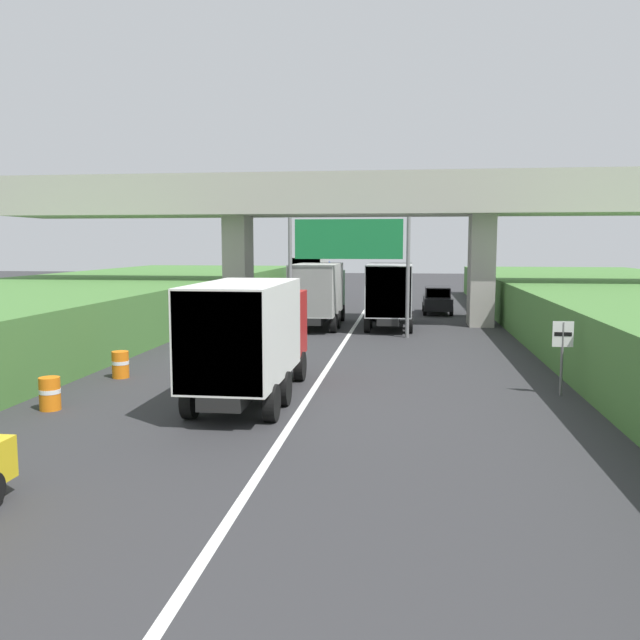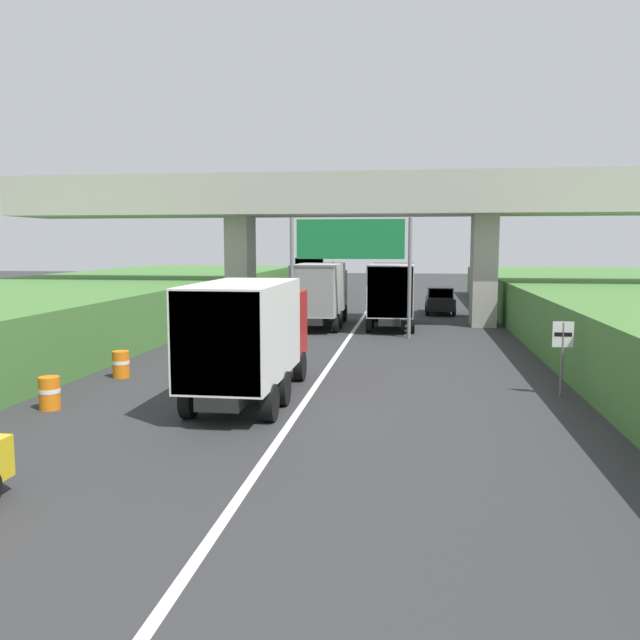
{
  "view_description": "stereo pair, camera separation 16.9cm",
  "coord_description": "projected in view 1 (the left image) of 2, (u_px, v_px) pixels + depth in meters",
  "views": [
    {
      "loc": [
        2.84,
        -2.13,
        4.49
      ],
      "look_at": [
        0.0,
        19.31,
        2.0
      ],
      "focal_mm": 37.19,
      "sensor_mm": 36.0,
      "label": 1
    },
    {
      "loc": [
        3.01,
        -2.11,
        4.49
      ],
      "look_at": [
        0.0,
        19.31,
        2.0
      ],
      "focal_mm": 37.19,
      "sensor_mm": 36.0,
      "label": 2
    }
  ],
  "objects": [
    {
      "name": "construction_barrel_3",
      "position": [
        120.0,
        364.0,
        22.27
      ],
      "size": [
        0.57,
        0.57,
        0.9
      ],
      "color": "orange",
      "rests_on": "ground"
    },
    {
      "name": "truck_blue",
      "position": [
        312.0,
        275.0,
        55.15
      ],
      "size": [
        2.44,
        7.3,
        3.44
      ],
      "color": "black",
      "rests_on": "ground"
    },
    {
      "name": "truck_silver",
      "position": [
        390.0,
        292.0,
        35.6
      ],
      "size": [
        2.44,
        7.3,
        3.44
      ],
      "color": "black",
      "rests_on": "ground"
    },
    {
      "name": "speed_limit_sign",
      "position": [
        562.0,
        347.0,
        19.52
      ],
      "size": [
        0.6,
        0.08,
        2.23
      ],
      "color": "slate",
      "rests_on": "ground"
    },
    {
      "name": "car_black",
      "position": [
        437.0,
        300.0,
        42.75
      ],
      "size": [
        1.86,
        4.1,
        1.72
      ],
      "color": "black",
      "rests_on": "ground"
    },
    {
      "name": "truck_green",
      "position": [
        319.0,
        291.0,
        35.8
      ],
      "size": [
        2.44,
        7.3,
        3.44
      ],
      "color": "black",
      "rests_on": "ground"
    },
    {
      "name": "overhead_highway_sign",
      "position": [
        348.0,
        248.0,
        31.77
      ],
      "size": [
        5.88,
        0.18,
        5.76
      ],
      "color": "slate",
      "rests_on": "ground"
    },
    {
      "name": "construction_barrel_2",
      "position": [
        50.0,
        393.0,
        17.96
      ],
      "size": [
        0.57,
        0.57,
        0.9
      ],
      "color": "orange",
      "rests_on": "ground"
    },
    {
      "name": "overpass_bridge",
      "position": [
        357.0,
        211.0,
        36.84
      ],
      "size": [
        40.0,
        4.8,
        8.26
      ],
      "color": "#ADA89E",
      "rests_on": "ground"
    },
    {
      "name": "truck_red",
      "position": [
        251.0,
        333.0,
        19.0
      ],
      "size": [
        2.44,
        7.3,
        3.44
      ],
      "color": "black",
      "rests_on": "ground"
    },
    {
      "name": "lane_centre_stripe",
      "position": [
        345.0,
        341.0,
        30.64
      ],
      "size": [
        0.2,
        96.17,
        0.01
      ],
      "primitive_type": "cube",
      "color": "white",
      "rests_on": "ground"
    }
  ]
}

